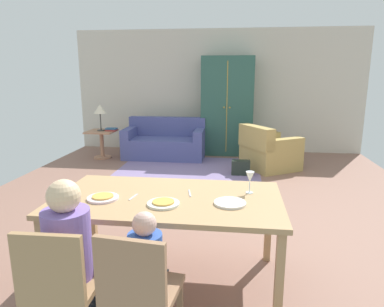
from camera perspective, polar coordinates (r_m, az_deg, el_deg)
ground_plane at (r=5.10m, az=1.65°, el=-7.16°), size 6.43×6.41×0.02m
back_wall at (r=8.04m, az=4.08°, el=10.12°), size 6.43×0.10×2.70m
dining_table at (r=2.90m, az=-3.93°, el=-8.28°), size 1.84×1.02×0.76m
plate_near_man at (r=2.90m, az=-14.34°, el=-7.05°), size 0.25×0.25×0.02m
pizza_near_man at (r=2.90m, az=-14.36°, el=-6.77°), size 0.17×0.17×0.01m
plate_near_child at (r=2.71m, az=-4.70°, el=-8.16°), size 0.25×0.25×0.02m
pizza_near_child at (r=2.70m, az=-4.71°, el=-7.86°), size 0.17×0.17×0.01m
plate_near_woman at (r=2.73m, az=6.22°, el=-8.03°), size 0.25×0.25×0.02m
wine_glass at (r=2.95m, az=9.44°, el=-3.94°), size 0.07×0.07×0.19m
fork at (r=2.89m, az=-9.56°, el=-7.01°), size 0.04×0.15×0.01m
knife at (r=2.94m, az=-0.38°, el=-6.50°), size 0.05×0.17×0.01m
dining_chair_man at (r=2.41m, az=-20.79°, el=-19.22°), size 0.43×0.43×0.87m
person_man at (r=2.53m, az=-18.97°, el=-16.83°), size 0.30×0.40×1.11m
dining_chair_child at (r=2.24m, az=-8.72°, el=-21.12°), size 0.46×0.46×0.87m
person_child at (r=2.41m, az=-7.19°, el=-20.12°), size 0.22×0.30×0.92m
area_rug at (r=6.56m, az=-0.47°, el=-2.41°), size 2.60×1.80×0.01m
couch at (r=7.42m, az=-4.42°, el=1.74°), size 1.66×0.86×0.82m
armchair at (r=6.62m, az=12.35°, el=0.23°), size 1.18×1.18×0.82m
armoire at (r=7.66m, az=5.78°, el=7.70°), size 1.10×0.59×2.10m
side_table at (r=7.54m, az=-14.53°, el=2.10°), size 0.56×0.56×0.58m
table_lamp at (r=7.45m, az=-14.81°, el=6.87°), size 0.26×0.26×0.54m
book_lower at (r=7.44m, az=-13.03°, el=3.73°), size 0.22×0.16×0.03m
book_upper at (r=7.45m, az=-13.03°, el=3.97°), size 0.22×0.16×0.03m
handbag at (r=6.18m, az=7.96°, el=-2.29°), size 0.32×0.16×0.26m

